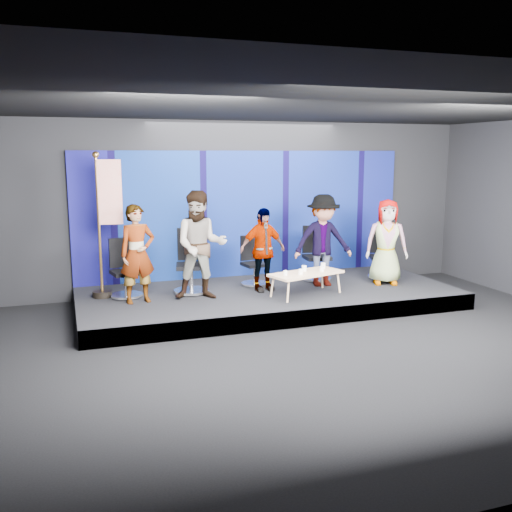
% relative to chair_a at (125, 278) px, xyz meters
% --- Properties ---
extents(ground, '(10.00, 10.00, 0.00)m').
position_rel_chair_a_xyz_m(ground, '(2.61, -2.86, -0.65)').
color(ground, black).
rests_on(ground, ground).
extents(room_walls, '(10.02, 8.02, 3.51)m').
position_rel_chair_a_xyz_m(room_walls, '(2.61, -2.86, 1.78)').
color(room_walls, black).
rests_on(room_walls, ground).
extents(riser, '(7.00, 3.00, 0.30)m').
position_rel_chair_a_xyz_m(riser, '(2.61, -0.36, -0.50)').
color(riser, black).
rests_on(riser, ground).
extents(backdrop, '(7.00, 0.08, 2.60)m').
position_rel_chair_a_xyz_m(backdrop, '(2.61, 1.09, 0.95)').
color(backdrop, '#11075C').
rests_on(backdrop, riser).
extents(chair_a, '(0.69, 0.69, 1.05)m').
position_rel_chair_a_xyz_m(chair_a, '(0.00, 0.00, 0.00)').
color(chair_a, silver).
rests_on(chair_a, riser).
extents(panelist_a, '(0.69, 0.52, 1.70)m').
position_rel_chair_a_xyz_m(panelist_a, '(0.18, -0.47, 0.50)').
color(panelist_a, black).
rests_on(panelist_a, riser).
extents(chair_b, '(0.79, 0.79, 1.18)m').
position_rel_chair_a_xyz_m(chair_b, '(1.19, -0.07, 0.04)').
color(chair_b, silver).
rests_on(chair_b, riser).
extents(panelist_b, '(1.06, 0.90, 1.92)m').
position_rel_chair_a_xyz_m(panelist_b, '(1.26, -0.57, 0.61)').
color(panelist_b, black).
rests_on(panelist_b, riser).
extents(chair_c, '(0.61, 0.61, 0.96)m').
position_rel_chair_a_xyz_m(chair_c, '(2.49, 0.15, -0.03)').
color(chair_c, silver).
rests_on(chair_c, riser).
extents(panelist_c, '(0.96, 0.50, 1.56)m').
position_rel_chair_a_xyz_m(panelist_c, '(2.49, -0.35, 0.43)').
color(panelist_c, black).
rests_on(panelist_c, riser).
extents(chair_d, '(0.68, 0.68, 1.10)m').
position_rel_chair_a_xyz_m(chair_d, '(3.83, 0.17, 0.02)').
color(chair_d, silver).
rests_on(chair_d, riser).
extents(panelist_d, '(1.21, 0.78, 1.78)m').
position_rel_chair_a_xyz_m(panelist_d, '(3.74, -0.32, 0.54)').
color(panelist_d, black).
rests_on(panelist_d, riser).
extents(chair_e, '(0.76, 0.76, 1.03)m').
position_rel_chair_a_xyz_m(chair_e, '(5.19, -0.11, -0.01)').
color(chair_e, silver).
rests_on(chair_e, riser).
extents(panelist_e, '(0.96, 0.80, 1.67)m').
position_rel_chair_a_xyz_m(panelist_e, '(5.00, -0.57, 0.49)').
color(panelist_e, black).
rests_on(panelist_e, riser).
extents(coffee_table, '(1.48, 0.95, 0.42)m').
position_rel_chair_a_xyz_m(coffee_table, '(3.13, -0.93, 0.04)').
color(coffee_table, tan).
rests_on(coffee_table, riser).
extents(mug_a, '(0.07, 0.07, 0.09)m').
position_rel_chair_a_xyz_m(mug_a, '(2.67, -1.06, 0.12)').
color(mug_a, white).
rests_on(mug_a, coffee_table).
extents(mug_b, '(0.08, 0.08, 0.10)m').
position_rel_chair_a_xyz_m(mug_b, '(2.96, -1.07, 0.12)').
color(mug_b, white).
rests_on(mug_b, coffee_table).
extents(mug_c, '(0.09, 0.09, 0.10)m').
position_rel_chair_a_xyz_m(mug_c, '(3.14, -0.82, 0.13)').
color(mug_c, white).
rests_on(mug_c, coffee_table).
extents(mug_d, '(0.08, 0.08, 0.09)m').
position_rel_chair_a_xyz_m(mug_d, '(3.45, -0.92, 0.12)').
color(mug_d, white).
rests_on(mug_d, coffee_table).
extents(mug_e, '(0.09, 0.09, 0.10)m').
position_rel_chair_a_xyz_m(mug_e, '(3.58, -0.69, 0.13)').
color(mug_e, white).
rests_on(mug_e, coffee_table).
extents(flag_stand, '(0.59, 0.34, 2.58)m').
position_rel_chair_a_xyz_m(flag_stand, '(-0.27, 0.08, 1.02)').
color(flag_stand, black).
rests_on(flag_stand, riser).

